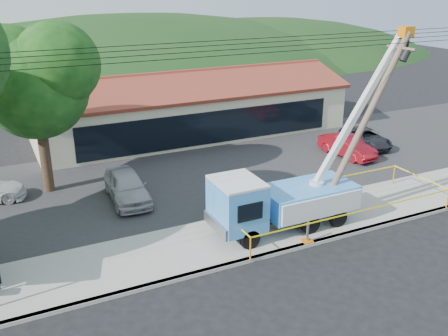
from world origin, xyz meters
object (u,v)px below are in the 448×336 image
object	(u,v)px
car_red	(346,157)
car_dark	(365,147)
leaning_pole	(365,121)
car_silver	(128,202)
utility_truck	(281,198)

from	to	relation	value
car_red	car_dark	bearing A→B (deg)	17.79
car_dark	leaning_pole	bearing A→B (deg)	-126.33
leaning_pole	car_silver	xyz separation A→B (m)	(-9.42, 6.45, -4.78)
utility_truck	car_silver	distance (m)	8.28
leaning_pole	car_dark	xyz separation A→B (m)	(7.51, 8.06, -4.78)
leaning_pole	car_silver	size ratio (longest dim) A/B	1.90
car_silver	car_red	xyz separation A→B (m)	(14.48, 0.53, 0.00)
leaning_pole	car_red	size ratio (longest dim) A/B	2.09
utility_truck	car_red	size ratio (longest dim) A/B	2.35
leaning_pole	car_dark	bearing A→B (deg)	47.01
utility_truck	car_silver	size ratio (longest dim) A/B	2.13
utility_truck	car_silver	xyz separation A→B (m)	(-5.36, 6.10, -1.62)
car_red	car_dark	distance (m)	2.68
car_red	car_dark	size ratio (longest dim) A/B	0.97
utility_truck	leaning_pole	world-z (taller)	utility_truck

